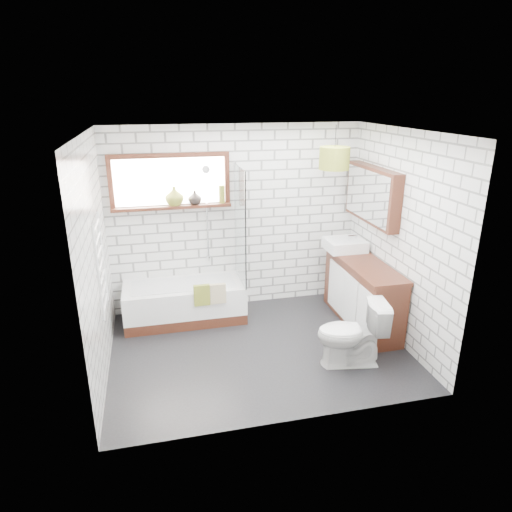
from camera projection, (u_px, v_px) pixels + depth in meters
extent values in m
cube|color=black|center=(258.00, 349.00, 5.41)|extent=(3.40, 2.60, 0.01)
cube|color=white|center=(259.00, 131.00, 4.57)|extent=(3.40, 2.60, 0.01)
cube|color=white|center=(236.00, 219.00, 6.19)|extent=(3.40, 0.01, 2.50)
cube|color=white|center=(295.00, 298.00, 3.79)|extent=(3.40, 0.01, 2.50)
cube|color=white|center=(95.00, 261.00, 4.63)|extent=(0.01, 2.60, 2.50)
cube|color=white|center=(399.00, 238.00, 5.36)|extent=(0.01, 2.60, 2.50)
cube|color=#35170E|center=(170.00, 182.00, 5.78)|extent=(1.52, 0.16, 0.68)
cube|color=white|center=(101.00, 266.00, 4.65)|extent=(0.06, 0.52, 1.00)
cube|color=#35170E|center=(372.00, 195.00, 5.75)|extent=(0.16, 1.20, 0.70)
cylinder|color=silver|center=(207.00, 214.00, 6.03)|extent=(0.02, 0.02, 1.30)
cube|color=white|center=(185.00, 302.00, 6.04)|extent=(1.56, 0.69, 0.50)
cube|color=white|center=(240.00, 226.00, 5.86)|extent=(0.02, 0.72, 1.50)
cube|color=olive|center=(202.00, 295.00, 5.69)|extent=(0.20, 0.05, 0.27)
cube|color=tan|center=(218.00, 294.00, 5.73)|extent=(0.20, 0.05, 0.26)
cube|color=#35170E|center=(362.00, 293.00, 5.88)|extent=(0.48, 1.50, 0.86)
cube|color=white|center=(345.00, 245.00, 6.16)|extent=(0.50, 0.44, 0.15)
cylinder|color=silver|center=(356.00, 240.00, 6.18)|extent=(0.03, 0.03, 0.14)
imported|color=white|center=(351.00, 334.00, 4.99)|extent=(0.54, 0.80, 0.75)
imported|color=olive|center=(174.00, 198.00, 5.83)|extent=(0.29, 0.29, 0.24)
imported|color=black|center=(195.00, 199.00, 5.89)|extent=(0.20, 0.20, 0.18)
cylinder|color=olive|center=(222.00, 196.00, 5.96)|extent=(0.08, 0.08, 0.23)
cylinder|color=olive|center=(334.00, 158.00, 5.65)|extent=(0.38, 0.38, 0.28)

